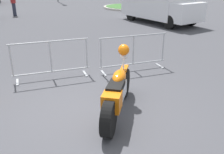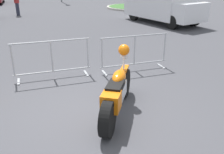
# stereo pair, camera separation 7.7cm
# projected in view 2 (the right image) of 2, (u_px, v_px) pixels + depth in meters

# --- Properties ---
(ground_plane) EXTENTS (120.00, 120.00, 0.00)m
(ground_plane) POSITION_uv_depth(u_px,v_px,m) (87.00, 110.00, 5.33)
(ground_plane) COLOR #424247
(motorcycle) EXTENTS (1.23, 2.10, 1.29)m
(motorcycle) POSITION_uv_depth(u_px,v_px,m) (117.00, 91.00, 5.06)
(motorcycle) COLOR black
(motorcycle) RESTS_ON ground
(crowd_barrier_near) EXTENTS (2.10, 0.56, 1.07)m
(crowd_barrier_near) POSITION_uv_depth(u_px,v_px,m) (52.00, 59.00, 6.79)
(crowd_barrier_near) COLOR #9EA0A5
(crowd_barrier_near) RESTS_ON ground
(crowd_barrier_far) EXTENTS (2.10, 0.56, 1.07)m
(crowd_barrier_far) POSITION_uv_depth(u_px,v_px,m) (134.00, 53.00, 7.36)
(crowd_barrier_far) COLOR #9EA0A5
(crowd_barrier_far) RESTS_ON ground
(delivery_van) EXTENTS (3.40, 5.36, 2.31)m
(delivery_van) POSITION_uv_depth(u_px,v_px,m) (161.00, 1.00, 14.59)
(delivery_van) COLOR silver
(delivery_van) RESTS_ON ground
(pedestrian) EXTENTS (0.44, 0.44, 1.69)m
(pedestrian) POSITION_uv_depth(u_px,v_px,m) (17.00, 2.00, 17.26)
(pedestrian) COLOR #262838
(pedestrian) RESTS_ON ground
(planter_island) EXTENTS (4.54, 4.54, 1.02)m
(planter_island) POSITION_uv_depth(u_px,v_px,m) (136.00, 6.00, 21.24)
(planter_island) COLOR #ADA89E
(planter_island) RESTS_ON ground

